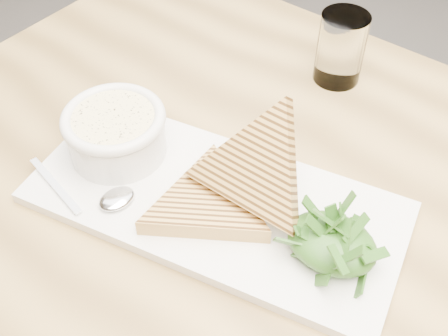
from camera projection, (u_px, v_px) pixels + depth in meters
The scene contains 13 objects.
table_top at pixel (309, 237), 0.67m from camera, with size 1.20×0.80×0.04m, color #9D7B42.
table_leg_bl at pixel (151, 130), 1.35m from camera, with size 0.06×0.06×0.71m, color #9D7B42.
platter at pixel (215, 202), 0.68m from camera, with size 0.45×0.20×0.01m, color white.
soup_bowl at pixel (117, 137), 0.71m from camera, with size 0.12×0.12×0.05m, color white.
soup at pixel (113, 119), 0.69m from camera, with size 0.10×0.10×0.01m, color beige.
bowl_rim at pixel (113, 118), 0.68m from camera, with size 0.13×0.13×0.01m, color white.
sandwich_flat at pixel (207, 203), 0.65m from camera, with size 0.17×0.17×0.02m, color #BB8C46, non-canonical shape.
sandwich_lean at pixel (256, 169), 0.63m from camera, with size 0.17×0.17×0.10m, color #BB8C46, non-canonical shape.
salad_base at pixel (332, 243), 0.60m from camera, with size 0.10×0.08×0.04m, color #183F14.
arugula_pile at pixel (333, 239), 0.60m from camera, with size 0.11×0.10×0.05m, color #3C721F, non-canonical shape.
spoon_bowl at pixel (117, 199), 0.66m from camera, with size 0.03×0.05×0.01m, color silver.
spoon_handle at pixel (55, 185), 0.68m from camera, with size 0.11×0.01×0.00m, color silver.
glass_near at pixel (341, 48), 0.81m from camera, with size 0.07×0.07×0.11m, color white.
Camera 1 is at (-0.02, -0.42, 1.28)m, focal length 45.00 mm.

